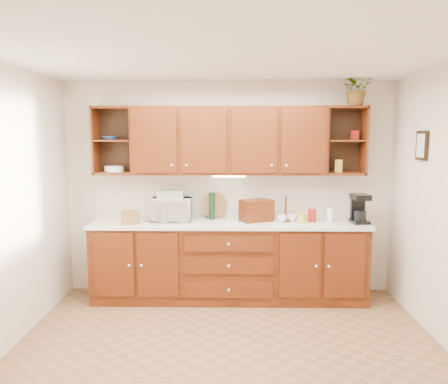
{
  "coord_description": "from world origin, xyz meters",
  "views": [
    {
      "loc": [
        0.02,
        -3.61,
        1.96
      ],
      "look_at": [
        -0.05,
        1.15,
        1.33
      ],
      "focal_mm": 35.0,
      "sensor_mm": 36.0,
      "label": 1
    }
  ],
  "objects_px": {
    "coffee_maker": "(359,209)",
    "microwave": "(171,210)",
    "bread_box": "(256,210)",
    "potted_plant": "(357,89)"
  },
  "relations": [
    {
      "from": "coffee_maker",
      "to": "potted_plant",
      "type": "bearing_deg",
      "value": 101.26
    },
    {
      "from": "coffee_maker",
      "to": "potted_plant",
      "type": "relative_size",
      "value": 0.87
    },
    {
      "from": "coffee_maker",
      "to": "microwave",
      "type": "bearing_deg",
      "value": 172.75
    },
    {
      "from": "bread_box",
      "to": "potted_plant",
      "type": "distance_m",
      "value": 1.83
    },
    {
      "from": "bread_box",
      "to": "potted_plant",
      "type": "height_order",
      "value": "potted_plant"
    },
    {
      "from": "bread_box",
      "to": "potted_plant",
      "type": "relative_size",
      "value": 0.93
    },
    {
      "from": "microwave",
      "to": "bread_box",
      "type": "relative_size",
      "value": 1.34
    },
    {
      "from": "microwave",
      "to": "potted_plant",
      "type": "height_order",
      "value": "potted_plant"
    },
    {
      "from": "microwave",
      "to": "bread_box",
      "type": "bearing_deg",
      "value": -1.83
    },
    {
      "from": "potted_plant",
      "to": "microwave",
      "type": "bearing_deg",
      "value": -178.65
    }
  ]
}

